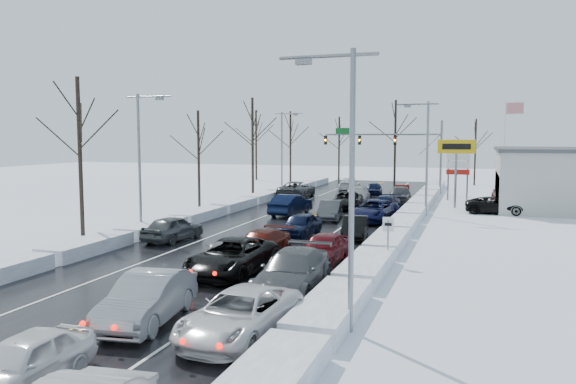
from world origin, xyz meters
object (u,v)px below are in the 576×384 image
(flagpole, at_px, (506,140))
(oncoming_car_0, at_px, (291,215))
(tires_plus_sign, at_px, (456,151))
(traffic_signal_mast, at_px, (394,144))

(flagpole, xyz_separation_m, oncoming_car_0, (-16.98, -23.00, -5.93))
(tires_plus_sign, distance_m, flagpole, 14.79)
(traffic_signal_mast, xyz_separation_m, oncoming_car_0, (-5.26, -20.99, -5.48))
(tires_plus_sign, bearing_deg, traffic_signal_mast, 120.46)
(tires_plus_sign, xyz_separation_m, oncoming_car_0, (-12.31, -8.99, -4.99))
(flagpole, relative_size, oncoming_car_0, 1.97)
(traffic_signal_mast, bearing_deg, tires_plus_sign, -59.54)
(traffic_signal_mast, bearing_deg, oncoming_car_0, -104.07)
(tires_plus_sign, xyz_separation_m, flagpole, (4.67, 14.01, 0.93))
(flagpole, height_order, oncoming_car_0, flagpole)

